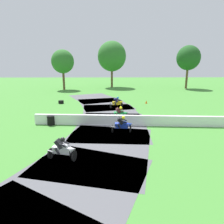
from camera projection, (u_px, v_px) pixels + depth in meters
ground_plane at (112, 125)px, 17.37m from camera, size 120.00×120.00×0.00m
track_asphalt at (94, 125)px, 17.45m from camera, size 12.38×37.62×0.01m
safety_barrier at (175, 121)px, 17.00m from camera, size 24.19×1.94×0.90m
motorcycle_lead_white at (63, 149)px, 10.94m from camera, size 1.71×1.01×1.42m
motorcycle_chase_blue at (122, 125)px, 15.29m from camera, size 1.70×0.79×1.43m
motorcycle_trailing_green at (120, 114)px, 18.74m from camera, size 1.68×0.80×1.43m
motorcycle_fourth_yellow at (117, 103)px, 23.85m from camera, size 1.70×1.03×1.42m
tire_stack_mid_a at (51, 120)px, 17.35m from camera, size 0.62×0.62×0.80m
tire_stack_mid_b at (61, 102)px, 26.62m from camera, size 0.69×0.69×0.40m
traffic_cone at (146, 102)px, 26.64m from camera, size 0.28×0.28×0.44m
tree_far_left at (188, 58)px, 41.17m from camera, size 4.77×4.77×8.80m
tree_far_right at (112, 56)px, 43.21m from camera, size 6.10×6.10×9.87m
tree_mid_rise at (63, 62)px, 39.37m from camera, size 4.38×4.38×7.85m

